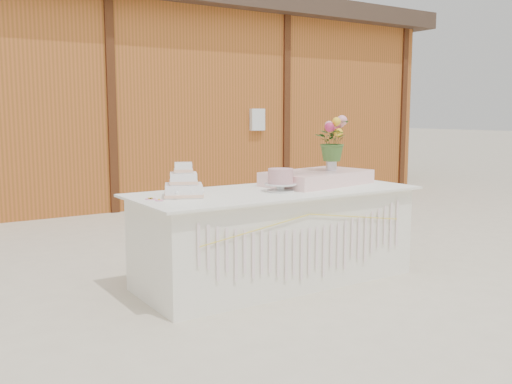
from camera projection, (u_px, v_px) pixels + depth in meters
ground at (275, 281)px, 4.80m from camera, size 80.00×80.00×0.00m
barn at (71, 97)px, 9.55m from camera, size 12.60×4.60×3.30m
cake_table at (276, 236)px, 4.74m from camera, size 2.40×1.00×0.77m
wedding_cake at (184, 185)px, 4.32m from camera, size 0.38×0.38×0.26m
pink_cake_stand at (281, 179)px, 4.60m from camera, size 0.26×0.26×0.19m
satin_runner at (317, 178)px, 5.06m from camera, size 1.04×0.72×0.12m
flower_vase at (331, 163)px, 5.11m from camera, size 0.10×0.10×0.13m
bouquet at (332, 135)px, 5.08m from camera, size 0.43×0.42×0.36m
loose_flowers at (157, 199)px, 4.14m from camera, size 0.16×0.31×0.02m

